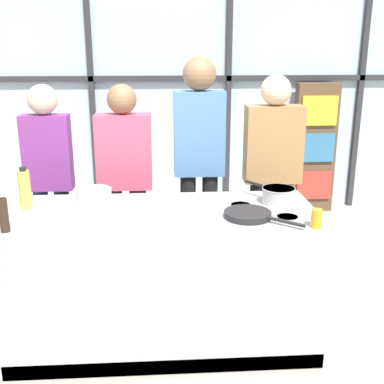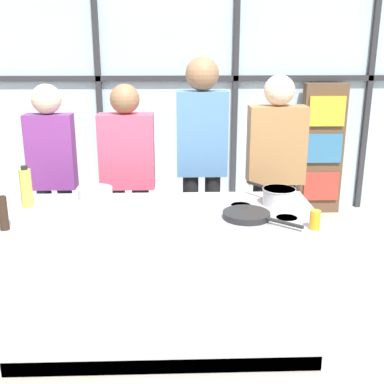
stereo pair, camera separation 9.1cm
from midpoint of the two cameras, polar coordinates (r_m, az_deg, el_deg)
The scene contains 15 objects.
ground_plane at distance 3.44m, azimuth -4.02°, elevation -16.49°, with size 18.00×18.00×0.00m, color #ADA89E.
back_window_wall at distance 5.59m, azimuth -4.24°, elevation 11.92°, with size 6.40×0.10×2.80m.
bookshelf at distance 5.76m, azimuth 13.83°, elevation 5.04°, with size 0.48×0.19×1.49m.
demo_island at distance 3.22m, azimuth -4.15°, elevation -9.91°, with size 1.96×0.84×0.89m.
spectator_far_left at distance 3.93m, azimuth -17.26°, elevation 2.27°, with size 0.36×0.23×1.62m.
spectator_center_left at distance 3.84m, azimuth -8.66°, elevation 2.08°, with size 0.43×0.23×1.62m.
spectator_center_right at distance 3.80m, azimuth 0.14°, elevation 4.46°, with size 0.39×0.25×1.82m.
spectator_far_right at distance 3.91m, azimuth 8.79°, elevation 2.87°, with size 0.45×0.24×1.68m.
frying_pan at distance 2.95m, azimuth 5.81°, elevation -2.65°, with size 0.44×0.40×0.04m.
saucepan at distance 3.22m, azimuth 9.34°, elevation -0.37°, with size 0.29×0.35×0.11m.
white_plate at distance 3.02m, azimuth -12.29°, elevation -2.76°, with size 0.28×0.28×0.01m, color white.
mixing_bowl at distance 3.36m, azimuth -12.30°, elevation -0.18°, with size 0.24×0.24×0.07m.
oil_bottle at distance 3.27m, azimuth -19.99°, elevation 0.33°, with size 0.08×0.08×0.27m.
pepper_grinder at distance 2.91m, azimuth -22.32°, elevation -2.44°, with size 0.05×0.05×0.23m.
juice_glass_near at distance 2.85m, azimuth 13.61°, elevation -3.08°, with size 0.06×0.06×0.11m, color orange.
Camera 1 is at (0.00, -2.87, 1.90)m, focal length 45.00 mm.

